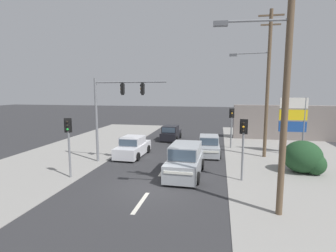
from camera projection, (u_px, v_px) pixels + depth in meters
ground_plane at (152, 187)px, 14.04m from camera, size 140.00×140.00×0.00m
lane_dash_near at (141, 203)px, 12.09m from camera, size 0.20×2.40×0.01m
lane_dash_mid at (163, 170)px, 16.95m from camera, size 0.20×2.40×0.01m
lane_dash_far at (176, 153)px, 21.81m from camera, size 0.20×2.40×0.01m
kerb_right_verge at (321, 185)px, 14.26m from camera, size 10.00×44.00×0.02m
kerb_left_verge at (55, 160)px, 19.55m from camera, size 8.00×40.00×0.02m
utility_pole_foreground_right at (284, 74)px, 10.18m from camera, size 3.78×0.45×10.84m
utility_pole_midground_right at (266, 81)px, 19.65m from camera, size 3.78×0.62×11.00m
traffic_signal_mast at (113, 105)px, 18.23m from camera, size 5.28×0.53×6.00m
pedestal_signal_right_kerb at (243, 139)px, 14.70m from camera, size 0.44×0.31×3.56m
pedestal_signal_left_kerb at (69, 138)px, 15.24m from camera, size 0.44×0.31×3.56m
pedestal_signal_far_median at (232, 121)px, 23.25m from camera, size 0.44×0.29×3.56m
shopping_plaza_sign at (293, 118)px, 20.97m from camera, size 2.10×0.16×4.60m
roadside_bush at (305, 158)px, 16.33m from camera, size 2.47×2.11×2.04m
shopfront_wall_far at (293, 123)px, 27.24m from camera, size 12.00×1.00×3.60m
suv_receding_far at (185, 161)px, 15.94m from camera, size 2.15×4.58×1.90m
sedan_oncoming_mid at (133, 147)px, 20.60m from camera, size 1.99×4.29×1.56m
hatchback_kerbside_parked at (209, 146)px, 21.01m from camera, size 1.91×3.71×1.53m
hatchback_crossing_left at (171, 133)px, 27.32m from camera, size 1.84×3.67×1.53m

